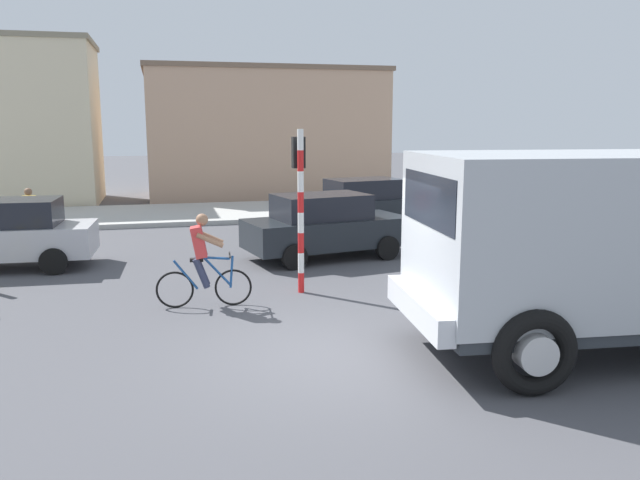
% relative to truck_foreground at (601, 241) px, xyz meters
% --- Properties ---
extents(ground_plane, '(120.00, 120.00, 0.00)m').
position_rel_truck_foreground_xyz_m(ground_plane, '(-3.70, 0.99, -1.67)').
color(ground_plane, '#4C4C51').
extents(sidewalk_far, '(80.00, 5.00, 0.16)m').
position_rel_truck_foreground_xyz_m(sidewalk_far, '(-3.70, 15.76, -1.59)').
color(sidewalk_far, '#ADADA8').
rests_on(sidewalk_far, ground).
extents(truck_foreground, '(5.63, 3.20, 2.90)m').
position_rel_truck_foreground_xyz_m(truck_foreground, '(0.00, 0.00, 0.00)').
color(truck_foreground, '#B2B7BC').
rests_on(truck_foreground, ground).
extents(cyclist, '(1.73, 0.50, 1.72)m').
position_rel_truck_foreground_xyz_m(cyclist, '(-5.35, 3.80, -0.80)').
color(cyclist, black).
rests_on(cyclist, ground).
extents(traffic_light_pole, '(0.24, 0.43, 3.20)m').
position_rel_truck_foreground_xyz_m(traffic_light_pole, '(-3.41, 4.43, 0.40)').
color(traffic_light_pole, red).
rests_on(traffic_light_pole, ground).
extents(car_red_near, '(4.25, 2.42, 1.60)m').
position_rel_truck_foreground_xyz_m(car_red_near, '(0.05, 11.26, -0.85)').
color(car_red_near, '#1E2328').
rests_on(car_red_near, ground).
extents(car_white_mid, '(4.08, 2.03, 1.60)m').
position_rel_truck_foreground_xyz_m(car_white_mid, '(-9.55, 8.07, -0.85)').
color(car_white_mid, '#B7B7BC').
rests_on(car_white_mid, ground).
extents(car_far_side, '(4.26, 2.45, 1.60)m').
position_rel_truck_foreground_xyz_m(car_far_side, '(-2.12, 7.40, -0.85)').
color(car_far_side, '#1E2328').
rests_on(car_far_side, ground).
extents(pedestrian_near_kerb, '(0.34, 0.22, 1.62)m').
position_rel_truck_foreground_xyz_m(pedestrian_near_kerb, '(-9.43, 10.58, -0.82)').
color(pedestrian_near_kerb, '#2D334C').
rests_on(pedestrian_near_kerb, ground).
extents(building_mid_block, '(10.67, 5.79, 5.75)m').
position_rel_truck_foreground_xyz_m(building_mid_block, '(-1.23, 22.05, 1.21)').
color(building_mid_block, tan).
rests_on(building_mid_block, ground).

